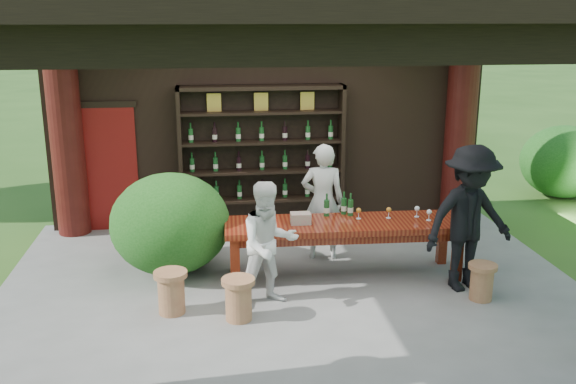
{
  "coord_description": "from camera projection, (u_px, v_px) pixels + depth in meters",
  "views": [
    {
      "loc": [
        -1.01,
        -7.49,
        3.37
      ],
      "look_at": [
        0.0,
        0.4,
        1.15
      ],
      "focal_mm": 40.0,
      "sensor_mm": 36.0,
      "label": 1
    }
  ],
  "objects": [
    {
      "name": "ground",
      "position": [
        292.0,
        287.0,
        8.18
      ],
      "size": [
        90.0,
        90.0,
        0.0
      ],
      "primitive_type": "plane",
      "color": "#2D5119",
      "rests_on": "ground"
    },
    {
      "name": "pavilion",
      "position": [
        287.0,
        116.0,
        8.02
      ],
      "size": [
        7.5,
        6.0,
        3.6
      ],
      "color": "slate",
      "rests_on": "ground"
    },
    {
      "name": "wine_shelf",
      "position": [
        262.0,
        158.0,
        10.2
      ],
      "size": [
        2.61,
        0.4,
        2.3
      ],
      "color": "black",
      "rests_on": "ground"
    },
    {
      "name": "tasting_table",
      "position": [
        344.0,
        230.0,
        8.39
      ],
      "size": [
        3.14,
        0.9,
        0.75
      ],
      "rotation": [
        0.0,
        0.0,
        -0.03
      ],
      "color": "#56150C",
      "rests_on": "ground"
    },
    {
      "name": "stool_near_left",
      "position": [
        239.0,
        298.0,
        7.25
      ],
      "size": [
        0.38,
        0.38,
        0.5
      ],
      "rotation": [
        0.0,
        0.0,
        0.26
      ],
      "color": "brown",
      "rests_on": "ground"
    },
    {
      "name": "stool_near_right",
      "position": [
        482.0,
        281.0,
        7.77
      ],
      "size": [
        0.35,
        0.35,
        0.46
      ],
      "rotation": [
        0.0,
        0.0,
        0.4
      ],
      "color": "brown",
      "rests_on": "ground"
    },
    {
      "name": "stool_far_left",
      "position": [
        171.0,
        291.0,
        7.41
      ],
      "size": [
        0.39,
        0.39,
        0.51
      ],
      "rotation": [
        0.0,
        0.0,
        -0.35
      ],
      "color": "brown",
      "rests_on": "ground"
    },
    {
      "name": "host",
      "position": [
        323.0,
        202.0,
        8.97
      ],
      "size": [
        0.66,
        0.49,
        1.65
      ],
      "primitive_type": "imported",
      "rotation": [
        0.0,
        0.0,
        2.98
      ],
      "color": "beige",
      "rests_on": "ground"
    },
    {
      "name": "guest_woman",
      "position": [
        269.0,
        244.0,
        7.53
      ],
      "size": [
        0.86,
        0.74,
        1.51
      ],
      "primitive_type": "imported",
      "rotation": [
        0.0,
        0.0,
        0.26
      ],
      "color": "white",
      "rests_on": "ground"
    },
    {
      "name": "guest_man",
      "position": [
        469.0,
        219.0,
        7.91
      ],
      "size": [
        1.31,
        0.92,
        1.85
      ],
      "primitive_type": "imported",
      "rotation": [
        0.0,
        0.0,
        0.21
      ],
      "color": "black",
      "rests_on": "ground"
    },
    {
      "name": "table_bottles",
      "position": [
        340.0,
        204.0,
        8.59
      ],
      "size": [
        0.4,
        0.16,
        0.31
      ],
      "color": "#194C1E",
      "rests_on": "tasting_table"
    },
    {
      "name": "table_glasses",
      "position": [
        398.0,
        213.0,
        8.47
      ],
      "size": [
        0.97,
        0.25,
        0.15
      ],
      "color": "silver",
      "rests_on": "tasting_table"
    },
    {
      "name": "napkin_basket",
      "position": [
        301.0,
        218.0,
        8.27
      ],
      "size": [
        0.27,
        0.19,
        0.14
      ],
      "primitive_type": "cube",
      "rotation": [
        0.0,
        0.0,
        -0.03
      ],
      "color": "#BF6672",
      "rests_on": "tasting_table"
    },
    {
      "name": "shrubs",
      "position": [
        440.0,
        225.0,
        8.78
      ],
      "size": [
        15.98,
        8.47,
        1.36
      ],
      "color": "#194C14",
      "rests_on": "ground"
    },
    {
      "name": "trees",
      "position": [
        505.0,
        14.0,
        9.5
      ],
      "size": [
        20.89,
        9.04,
        4.8
      ],
      "color": "#3F2819",
      "rests_on": "ground"
    }
  ]
}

